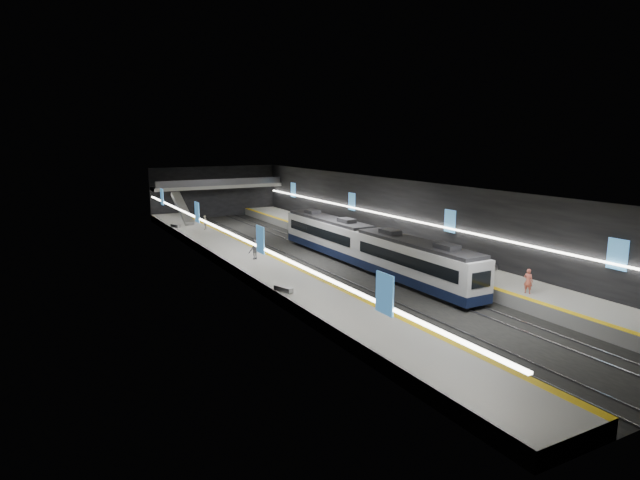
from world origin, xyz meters
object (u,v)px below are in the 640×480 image
train (367,246)px  passenger_left_a (205,222)px  bench_right_near (487,266)px  bench_left_far (175,226)px  passenger_left_b (254,250)px  escalator (182,208)px  bench_left_near (283,289)px  bench_right_far (324,221)px  passenger_right_a (528,281)px

train → passenger_left_a: 24.91m
bench_right_near → passenger_left_a: 35.89m
train → bench_left_far: bearing=114.3°
passenger_left_b → passenger_left_a: bearing=-102.4°
passenger_left_a → passenger_left_b: (-0.76, -18.66, 0.05)m
escalator → bench_left_near: escalator is taller
bench_left_far → bench_right_near: 40.28m
bench_right_near → bench_left_near: bearing=164.0°
passenger_left_a → passenger_left_b: 18.67m
escalator → bench_right_far: 19.62m
train → escalator: bearing=108.1°
train → bench_left_near: 13.79m
bench_left_far → bench_right_far: size_ratio=0.84×
train → bench_right_far: bearing=71.6°
bench_left_far → passenger_right_a: (15.87, -42.56, 0.75)m
bench_left_near → passenger_left_a: 30.06m
train → bench_right_near: bearing=-51.8°
bench_right_near → bench_right_far: size_ratio=0.98×
passenger_right_a → passenger_left_b: size_ratio=0.99×
escalator → bench_left_far: bearing=-116.4°
train → bench_right_near: train is taller
bench_left_far → passenger_left_a: passenger_left_a is taller
bench_left_far → passenger_left_a: (2.91, -3.44, 0.71)m
train → passenger_right_a: (3.87, -15.93, -0.25)m
bench_left_near → bench_right_near: size_ratio=0.91×
passenger_left_a → bench_left_near: bearing=-6.4°
bench_left_near → bench_right_far: (19.00, 27.72, 0.03)m
bench_left_far → passenger_right_a: bearing=-90.8°
bench_right_near → passenger_left_a: passenger_left_a is taller
bench_left_near → bench_left_far: size_ratio=1.06×
bench_left_near → passenger_right_a: (15.87, -9.22, 0.74)m
bench_left_far → passenger_left_a: bearing=-71.0°
train → passenger_right_a: size_ratio=15.82×
bench_right_far → passenger_right_a: passenger_right_a is taller
train → passenger_right_a: bearing=-76.3°
bench_right_near → bench_right_far: (0.00, 29.89, 0.01)m
bench_left_near → passenger_left_b: bearing=59.7°
bench_right_near → passenger_left_b: bearing=132.0°
bench_right_far → passenger_left_b: size_ratio=0.99×
bench_left_near → passenger_left_b: size_ratio=0.88×
escalator → passenger_left_a: 7.59m
train → passenger_right_a: 16.40m
passenger_left_a → bench_left_far: bearing=-140.6°
escalator → bench_left_near: bearing=-93.1°
train → escalator: (-10.00, 30.66, 0.70)m
escalator → bench_right_far: escalator is taller
bench_right_near → passenger_right_a: 7.74m
bench_left_far → train: bearing=-87.0°
bench_left_near → passenger_left_b: (2.16, 11.25, 0.75)m
bench_left_near → passenger_left_a: passenger_left_a is taller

